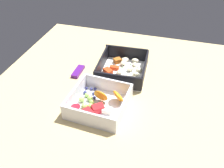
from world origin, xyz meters
TOP-DOWN VIEW (x-y plane):
  - table_surface at (0.00, 0.00)cm, footprint 80.00×80.00cm
  - pasta_container at (9.10, -0.93)cm, footprint 18.69×16.73cm
  - fruit_bowl at (-9.91, 1.84)cm, footprint 16.91×16.95cm
  - candy_bar at (4.70, 14.41)cm, footprint 7.03×2.48cm

SIDE VIEW (x-z plane):
  - table_surface at x=0.00cm, z-range 0.00..2.00cm
  - candy_bar at x=4.70cm, z-range 2.00..3.20cm
  - pasta_container at x=9.10cm, z-range 0.92..6.55cm
  - fruit_bowl at x=-9.91cm, z-range 1.05..6.52cm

